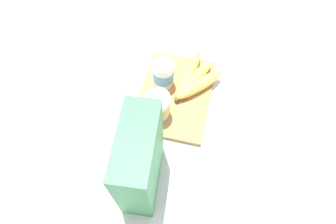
# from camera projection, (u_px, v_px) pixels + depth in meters

# --- Properties ---
(ground_plane) EXTENTS (2.40, 2.40, 0.00)m
(ground_plane) POSITION_uv_depth(u_px,v_px,m) (175.00, 96.00, 0.92)
(ground_plane) COLOR silver
(cutting_board) EXTENTS (0.29, 0.21, 0.01)m
(cutting_board) POSITION_uv_depth(u_px,v_px,m) (175.00, 95.00, 0.91)
(cutting_board) COLOR #A37A4C
(cutting_board) RESTS_ON ground_plane
(cereal_box) EXTENTS (0.19, 0.09, 0.26)m
(cereal_box) POSITION_uv_depth(u_px,v_px,m) (140.00, 162.00, 0.68)
(cereal_box) COLOR #38844C
(cereal_box) RESTS_ON ground_plane
(yogurt_cup_front) EXTENTS (0.07, 0.07, 0.08)m
(yogurt_cup_front) POSITION_uv_depth(u_px,v_px,m) (158.00, 106.00, 0.83)
(yogurt_cup_front) COLOR white
(yogurt_cup_front) RESTS_ON cutting_board
(yogurt_cup_back) EXTENTS (0.06, 0.06, 0.09)m
(yogurt_cup_back) POSITION_uv_depth(u_px,v_px,m) (163.00, 74.00, 0.88)
(yogurt_cup_back) COLOR white
(yogurt_cup_back) RESTS_ON cutting_board
(banana_bunch) EXTENTS (0.20, 0.14, 0.04)m
(banana_bunch) POSITION_uv_depth(u_px,v_px,m) (194.00, 79.00, 0.91)
(banana_bunch) COLOR #EFC951
(banana_bunch) RESTS_ON cutting_board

